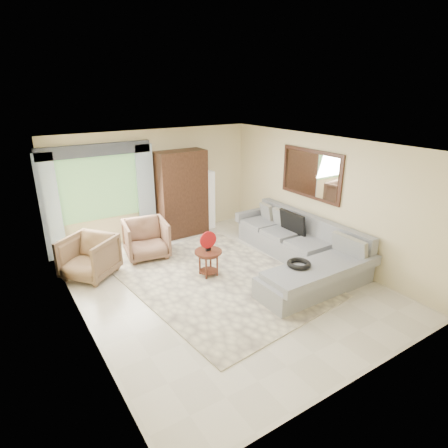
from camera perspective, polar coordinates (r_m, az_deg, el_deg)
ground at (r=7.17m, az=-0.16°, el=-9.09°), size 6.00×6.00×0.00m
area_rug at (r=7.31m, az=-0.96°, el=-8.43°), size 3.39×4.29×0.02m
sectional_sofa at (r=7.94m, az=11.47°, el=-4.23°), size 2.30×3.46×0.90m
tv_screen at (r=8.31m, az=10.38°, el=0.24°), size 0.14×0.74×0.48m
garden_hose at (r=6.83m, az=11.34°, el=-5.96°), size 0.43×0.43×0.09m
coffee_table at (r=7.34m, az=-2.39°, el=-5.91°), size 0.53×0.53×0.53m
red_disc at (r=7.14m, az=-2.45°, el=-2.43°), size 0.34×0.06×0.34m
armchair_left at (r=7.72m, az=-19.86°, el=-4.75°), size 1.26×1.26×0.83m
armchair_right at (r=8.27m, az=-11.76°, el=-2.25°), size 1.02×1.04×0.83m
potted_plant at (r=8.79m, az=-21.13°, el=-2.97°), size 0.55×0.51×0.51m
armoire at (r=9.23m, az=-6.46°, el=4.61°), size 1.20×0.55×2.10m
floor_lamp at (r=9.73m, az=-2.34°, el=3.69°), size 0.24×0.24×1.50m
window at (r=8.74m, az=-18.53°, el=5.17°), size 1.80×0.04×1.40m
curtain_left at (r=8.54m, az=-24.96°, el=2.21°), size 0.40×0.08×2.30m
curtain_right at (r=9.02m, az=-11.78°, el=4.60°), size 0.40×0.08×2.30m
valance at (r=8.51m, az=-19.04°, el=10.60°), size 2.40×0.12×0.26m
wall_mirror at (r=8.29m, az=13.06°, el=7.42°), size 0.05×1.70×1.05m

